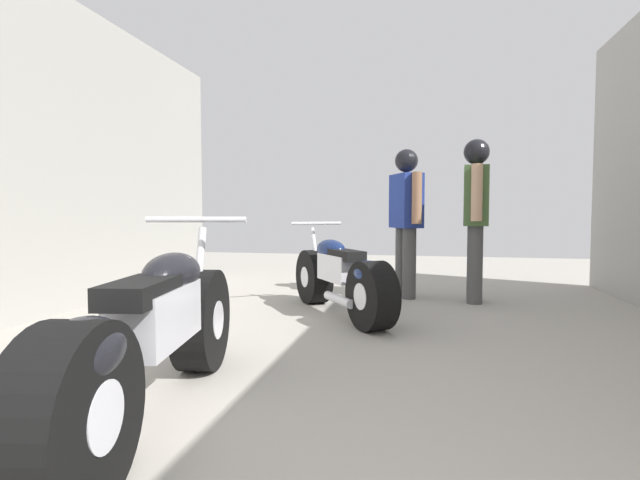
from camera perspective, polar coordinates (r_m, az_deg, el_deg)
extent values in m
plane|color=#A8A399|center=(3.62, 2.04, -12.64)|extent=(15.95, 15.95, 0.00)
cube|color=#A3A099|center=(4.94, -33.77, 9.50)|extent=(0.08, 7.31, 3.15)
cylinder|color=black|center=(3.13, -14.08, -9.27)|extent=(0.32, 0.66, 0.63)
cylinder|color=silver|center=(3.13, -14.08, -9.27)|extent=(0.26, 0.28, 0.24)
cylinder|color=black|center=(1.85, -27.45, -18.29)|extent=(0.32, 0.66, 0.63)
cylinder|color=silver|center=(1.85, -27.45, -18.29)|extent=(0.26, 0.28, 0.24)
cube|color=silver|center=(2.43, -19.00, -8.65)|extent=(0.34, 0.66, 0.28)
ellipsoid|color=black|center=(2.60, -17.31, -3.86)|extent=(0.34, 0.55, 0.22)
cube|color=black|center=(2.24, -20.74, -5.80)|extent=(0.29, 0.51, 0.10)
ellipsoid|color=black|center=(1.83, -26.82, -12.00)|extent=(0.33, 0.47, 0.24)
cylinder|color=silver|center=(3.04, -14.36, -3.95)|extent=(0.09, 0.25, 0.57)
cylinder|color=silver|center=(2.98, -14.67, 2.39)|extent=(0.61, 0.14, 0.04)
cylinder|color=silver|center=(2.29, -25.07, -16.54)|extent=(0.18, 0.55, 0.09)
cylinder|color=black|center=(5.25, -0.72, -4.41)|extent=(0.51, 0.61, 0.59)
cylinder|color=silver|center=(5.25, -0.72, -4.41)|extent=(0.32, 0.32, 0.22)
cylinder|color=black|center=(4.05, 6.24, -6.67)|extent=(0.51, 0.61, 0.59)
cylinder|color=silver|center=(4.05, 6.24, -6.67)|extent=(0.32, 0.32, 0.22)
cube|color=silver|center=(4.62, 2.31, -3.37)|extent=(0.52, 0.61, 0.26)
ellipsoid|color=navy|center=(4.79, 1.31, -1.15)|extent=(0.47, 0.53, 0.20)
cube|color=black|center=(4.46, 3.19, -1.82)|extent=(0.42, 0.48, 0.09)
ellipsoid|color=navy|center=(4.07, 5.95, -4.01)|extent=(0.43, 0.47, 0.22)
cylinder|color=silver|center=(5.19, -0.58, -1.43)|extent=(0.17, 0.22, 0.54)
cylinder|color=silver|center=(5.14, -0.43, 2.02)|extent=(0.49, 0.35, 0.03)
cylinder|color=silver|center=(4.36, 2.26, -7.15)|extent=(0.35, 0.47, 0.08)
cylinder|color=#4C4C4C|center=(5.79, 9.81, -2.59)|extent=(0.21, 0.21, 0.82)
cylinder|color=#4C4C4C|center=(5.60, 10.66, -2.79)|extent=(0.21, 0.21, 0.82)
cube|color=navy|center=(5.67, 10.30, 4.63)|extent=(0.42, 0.52, 0.63)
cylinder|color=#9E7051|center=(5.93, 9.16, 4.83)|extent=(0.15, 0.15, 0.58)
cylinder|color=#9E7051|center=(5.41, 11.55, 4.97)|extent=(0.15, 0.15, 0.58)
sphere|color=black|center=(5.70, 10.34, 9.18)|extent=(0.23, 0.23, 0.23)
sphere|color=black|center=(5.70, 10.35, 9.35)|extent=(0.27, 0.27, 0.27)
cylinder|color=#4C4C4C|center=(5.68, 18.05, -2.64)|extent=(0.18, 0.18, 0.86)
cylinder|color=#4C4C4C|center=(5.47, 18.11, -2.86)|extent=(0.18, 0.18, 0.86)
cube|color=#476638|center=(5.55, 18.21, 5.02)|extent=(0.29, 0.49, 0.65)
cylinder|color=tan|center=(5.85, 18.12, 5.19)|extent=(0.12, 0.12, 0.60)
cylinder|color=tan|center=(5.26, 18.32, 5.43)|extent=(0.12, 0.12, 0.60)
sphere|color=black|center=(5.59, 18.29, 9.84)|extent=(0.24, 0.24, 0.24)
sphere|color=black|center=(5.59, 18.30, 10.02)|extent=(0.28, 0.28, 0.28)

